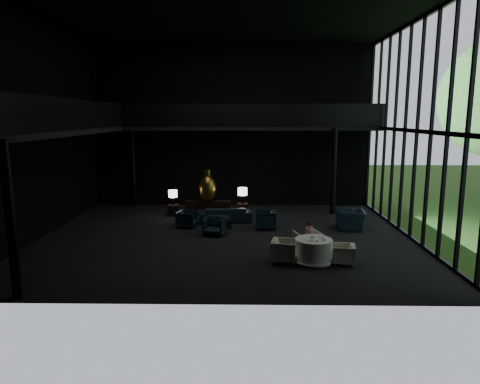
{
  "coord_description": "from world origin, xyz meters",
  "views": [
    {
      "loc": [
        0.78,
        -15.76,
        4.52
      ],
      "look_at": [
        0.51,
        0.5,
        1.64
      ],
      "focal_mm": 32.0,
      "sensor_mm": 36.0,
      "label": 1
    }
  ],
  "objects_px": {
    "console": "(208,208)",
    "side_table_right": "(242,209)",
    "dining_table": "(313,252)",
    "dining_chair_west": "(284,250)",
    "lounge_armchair_west": "(187,219)",
    "lounge_armchair_south": "(215,225)",
    "dining_chair_east": "(343,254)",
    "bronze_urn": "(208,188)",
    "side_table_left": "(173,210)",
    "table_lamp_left": "(173,194)",
    "child": "(309,231)",
    "sofa": "(225,211)",
    "table_lamp_right": "(243,192)",
    "dining_chair_north": "(308,241)",
    "lounge_armchair_east": "(265,218)",
    "window_armchair": "(351,215)",
    "coffee_table": "(220,223)"
  },
  "relations": [
    {
      "from": "sofa",
      "to": "dining_chair_north",
      "type": "distance_m",
      "value": 5.26
    },
    {
      "from": "bronze_urn",
      "to": "dining_chair_north",
      "type": "xyz_separation_m",
      "value": [
        3.84,
        -5.55,
        -0.85
      ]
    },
    {
      "from": "bronze_urn",
      "to": "sofa",
      "type": "distance_m",
      "value": 1.7
    },
    {
      "from": "dining_table",
      "to": "console",
      "type": "bearing_deg",
      "value": 120.79
    },
    {
      "from": "side_table_right",
      "to": "console",
      "type": "bearing_deg",
      "value": 174.35
    },
    {
      "from": "side_table_left",
      "to": "dining_chair_east",
      "type": "distance_m",
      "value": 9.12
    },
    {
      "from": "lounge_armchair_west",
      "to": "dining_chair_east",
      "type": "bearing_deg",
      "value": -120.66
    },
    {
      "from": "bronze_urn",
      "to": "table_lamp_right",
      "type": "height_order",
      "value": "bronze_urn"
    },
    {
      "from": "lounge_armchair_west",
      "to": "dining_chair_east",
      "type": "distance_m",
      "value": 7.01
    },
    {
      "from": "dining_chair_north",
      "to": "dining_chair_west",
      "type": "xyz_separation_m",
      "value": [
        -0.86,
        -0.86,
        -0.04
      ]
    },
    {
      "from": "lounge_armchair_south",
      "to": "window_armchair",
      "type": "xyz_separation_m",
      "value": [
        5.45,
        1.02,
        0.17
      ]
    },
    {
      "from": "console",
      "to": "lounge_armchair_east",
      "type": "xyz_separation_m",
      "value": [
        2.56,
        -2.48,
        0.13
      ]
    },
    {
      "from": "coffee_table",
      "to": "dining_chair_east",
      "type": "height_order",
      "value": "dining_chair_east"
    },
    {
      "from": "dining_chair_west",
      "to": "side_table_right",
      "type": "bearing_deg",
      "value": 23.37
    },
    {
      "from": "side_table_left",
      "to": "dining_table",
      "type": "xyz_separation_m",
      "value": [
        5.49,
        -6.36,
        0.07
      ]
    },
    {
      "from": "console",
      "to": "lounge_armchair_west",
      "type": "height_order",
      "value": "lounge_armchair_west"
    },
    {
      "from": "dining_chair_north",
      "to": "dining_chair_east",
      "type": "bearing_deg",
      "value": 118.31
    },
    {
      "from": "side_table_right",
      "to": "child",
      "type": "bearing_deg",
      "value": -66.74
    },
    {
      "from": "bronze_urn",
      "to": "table_lamp_right",
      "type": "distance_m",
      "value": 1.61
    },
    {
      "from": "table_lamp_left",
      "to": "table_lamp_right",
      "type": "xyz_separation_m",
      "value": [
        3.2,
        0.07,
        0.1
      ]
    },
    {
      "from": "bronze_urn",
      "to": "dining_chair_east",
      "type": "distance_m",
      "value": 8.19
    },
    {
      "from": "dining_chair_east",
      "to": "bronze_urn",
      "type": "bearing_deg",
      "value": -133.75
    },
    {
      "from": "lounge_armchair_east",
      "to": "window_armchair",
      "type": "relative_size",
      "value": 0.68
    },
    {
      "from": "dining_table",
      "to": "dining_chair_east",
      "type": "distance_m",
      "value": 0.92
    },
    {
      "from": "bronze_urn",
      "to": "side_table_right",
      "type": "bearing_deg",
      "value": -1.33
    },
    {
      "from": "console",
      "to": "sofa",
      "type": "height_order",
      "value": "sofa"
    },
    {
      "from": "lounge_armchair_west",
      "to": "console",
      "type": "bearing_deg",
      "value": -8.48
    },
    {
      "from": "sofa",
      "to": "dining_chair_west",
      "type": "height_order",
      "value": "sofa"
    },
    {
      "from": "bronze_urn",
      "to": "child",
      "type": "relative_size",
      "value": 2.46
    },
    {
      "from": "lounge_armchair_west",
      "to": "lounge_armchair_south",
      "type": "distance_m",
      "value": 1.71
    },
    {
      "from": "coffee_table",
      "to": "dining_table",
      "type": "height_order",
      "value": "dining_table"
    },
    {
      "from": "table_lamp_left",
      "to": "side_table_right",
      "type": "xyz_separation_m",
      "value": [
        3.2,
        0.04,
        -0.71
      ]
    },
    {
      "from": "sofa",
      "to": "table_lamp_right",
      "type": "bearing_deg",
      "value": -129.92
    },
    {
      "from": "table_lamp_left",
      "to": "child",
      "type": "xyz_separation_m",
      "value": [
        5.51,
        -5.32,
        -0.26
      ]
    },
    {
      "from": "table_lamp_right",
      "to": "dining_chair_north",
      "type": "distance_m",
      "value": 6.01
    },
    {
      "from": "dining_chair_west",
      "to": "child",
      "type": "distance_m",
      "value": 1.41
    },
    {
      "from": "side_table_right",
      "to": "dining_chair_north",
      "type": "relative_size",
      "value": 0.66
    },
    {
      "from": "lounge_armchair_south",
      "to": "coffee_table",
      "type": "height_order",
      "value": "lounge_armchair_south"
    },
    {
      "from": "lounge_armchair_west",
      "to": "bronze_urn",
      "type": "bearing_deg",
      "value": -9.34
    },
    {
      "from": "table_lamp_right",
      "to": "side_table_right",
      "type": "bearing_deg",
      "value": -90.0
    },
    {
      "from": "console",
      "to": "side_table_right",
      "type": "distance_m",
      "value": 1.61
    },
    {
      "from": "side_table_left",
      "to": "side_table_right",
      "type": "bearing_deg",
      "value": 0.31
    },
    {
      "from": "side_table_left",
      "to": "dining_chair_west",
      "type": "relative_size",
      "value": 0.63
    },
    {
      "from": "dining_chair_west",
      "to": "coffee_table",
      "type": "bearing_deg",
      "value": 39.2
    },
    {
      "from": "dining_table",
      "to": "dining_chair_west",
      "type": "relative_size",
      "value": 1.63
    },
    {
      "from": "table_lamp_left",
      "to": "console",
      "type": "bearing_deg",
      "value": 7.14
    },
    {
      "from": "bronze_urn",
      "to": "lounge_armchair_south",
      "type": "relative_size",
      "value": 1.76
    },
    {
      "from": "bronze_urn",
      "to": "side_table_right",
      "type": "height_order",
      "value": "bronze_urn"
    },
    {
      "from": "child",
      "to": "table_lamp_right",
      "type": "bearing_deg",
      "value": -66.84
    },
    {
      "from": "dining_table",
      "to": "side_table_left",
      "type": "bearing_deg",
      "value": 130.83
    }
  ]
}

